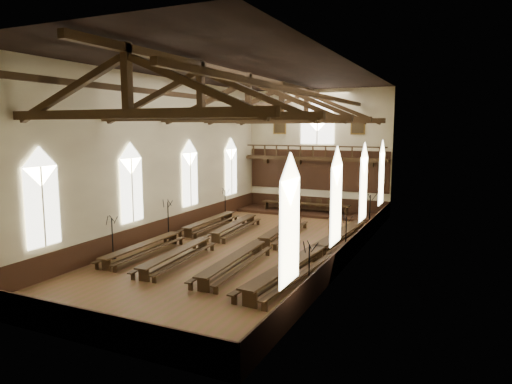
# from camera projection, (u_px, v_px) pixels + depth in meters

# --- Properties ---
(ground) EXTENTS (26.00, 26.00, 0.00)m
(ground) POSITION_uv_depth(u_px,v_px,m) (249.00, 248.00, 26.49)
(ground) COLOR brown
(ground) RESTS_ON ground
(room_walls) EXTENTS (26.00, 26.00, 26.00)m
(room_walls) POSITION_uv_depth(u_px,v_px,m) (248.00, 136.00, 25.59)
(room_walls) COLOR beige
(room_walls) RESTS_ON ground
(wainscot_band) EXTENTS (12.00, 26.00, 1.20)m
(wainscot_band) POSITION_uv_depth(u_px,v_px,m) (249.00, 237.00, 26.40)
(wainscot_band) COLOR #331B0F
(wainscot_band) RESTS_ON ground
(side_windows) EXTENTS (11.85, 19.80, 4.50)m
(side_windows) POSITION_uv_depth(u_px,v_px,m) (249.00, 184.00, 25.97)
(side_windows) COLOR white
(side_windows) RESTS_ON room_walls
(end_window) EXTENTS (2.80, 0.12, 3.80)m
(end_window) POSITION_uv_depth(u_px,v_px,m) (317.00, 124.00, 37.07)
(end_window) COLOR white
(end_window) RESTS_ON room_walls
(minstrels_gallery) EXTENTS (11.80, 1.24, 3.70)m
(minstrels_gallery) POSITION_uv_depth(u_px,v_px,m) (316.00, 165.00, 37.32)
(minstrels_gallery) COLOR #31210F
(minstrels_gallery) RESTS_ON room_walls
(portraits) EXTENTS (7.75, 0.09, 1.45)m
(portraits) POSITION_uv_depth(u_px,v_px,m) (317.00, 125.00, 37.08)
(portraits) COLOR brown
(portraits) RESTS_ON room_walls
(roof_trusses) EXTENTS (11.70, 25.70, 2.80)m
(roof_trusses) POSITION_uv_depth(u_px,v_px,m) (248.00, 104.00, 25.34)
(roof_trusses) COLOR #31210F
(roof_trusses) RESTS_ON room_walls
(refectory_row_a) EXTENTS (1.50, 13.75, 0.68)m
(refectory_row_a) POSITION_uv_depth(u_px,v_px,m) (180.00, 233.00, 28.07)
(refectory_row_a) COLOR #31210F
(refectory_row_a) RESTS_ON ground
(refectory_row_b) EXTENTS (1.84, 13.86, 0.68)m
(refectory_row_b) POSITION_uv_depth(u_px,v_px,m) (209.00, 238.00, 26.69)
(refectory_row_b) COLOR #31210F
(refectory_row_b) RESTS_ON ground
(refectory_row_c) EXTENTS (1.83, 14.27, 0.73)m
(refectory_row_c) POSITION_uv_depth(u_px,v_px,m) (261.00, 243.00, 25.48)
(refectory_row_c) COLOR #31210F
(refectory_row_c) RESTS_ON ground
(refectory_row_d) EXTENTS (2.25, 15.14, 0.82)m
(refectory_row_d) POSITION_uv_depth(u_px,v_px,m) (319.00, 250.00, 23.75)
(refectory_row_d) COLOR #31210F
(refectory_row_d) RESTS_ON ground
(dais) EXTENTS (11.40, 2.92, 0.19)m
(dais) POSITION_uv_depth(u_px,v_px,m) (305.00, 213.00, 36.89)
(dais) COLOR #331B0F
(dais) RESTS_ON ground
(high_table) EXTENTS (7.24, 1.18, 0.68)m
(high_table) POSITION_uv_depth(u_px,v_px,m) (305.00, 204.00, 36.80)
(high_table) COLOR #31210F
(high_table) RESTS_ON dais
(high_chairs) EXTENTS (5.87, 0.47, 0.99)m
(high_chairs) POSITION_uv_depth(u_px,v_px,m) (308.00, 204.00, 37.44)
(high_chairs) COLOR #31210F
(high_chairs) RESTS_ON dais
(candelabrum_left_near) EXTENTS (0.65, 0.71, 2.33)m
(candelabrum_left_near) POSITION_uv_depth(u_px,v_px,m) (113.00, 246.00, 24.14)
(candelabrum_left_near) COLOR black
(candelabrum_left_near) RESTS_ON ground
(candelabrum_left_mid) EXTENTS (0.73, 0.73, 2.47)m
(candelabrum_left_mid) POSITION_uv_depth(u_px,v_px,m) (168.00, 227.00, 28.60)
(candelabrum_left_mid) COLOR black
(candelabrum_left_mid) RESTS_ON ground
(candelabrum_left_far) EXTENTS (0.67, 0.68, 2.29)m
(candelabrum_left_far) POSITION_uv_depth(u_px,v_px,m) (225.00, 209.00, 35.27)
(candelabrum_left_far) COLOR black
(candelabrum_left_far) RESTS_ON ground
(candelabrum_right_near) EXTENTS (0.66, 0.69, 2.28)m
(candelabrum_right_near) POSITION_uv_depth(u_px,v_px,m) (309.00, 278.00, 18.93)
(candelabrum_right_near) COLOR black
(candelabrum_right_near) RESTS_ON ground
(candelabrum_right_mid) EXTENTS (0.67, 0.71, 2.33)m
(candelabrum_right_mid) POSITION_uv_depth(u_px,v_px,m) (346.00, 244.00, 24.56)
(candelabrum_right_mid) COLOR black
(candelabrum_right_mid) RESTS_ON ground
(candelabrum_right_far) EXTENTS (0.71, 0.81, 2.64)m
(candelabrum_right_far) POSITION_uv_depth(u_px,v_px,m) (369.00, 220.00, 30.40)
(candelabrum_right_far) COLOR black
(candelabrum_right_far) RESTS_ON ground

